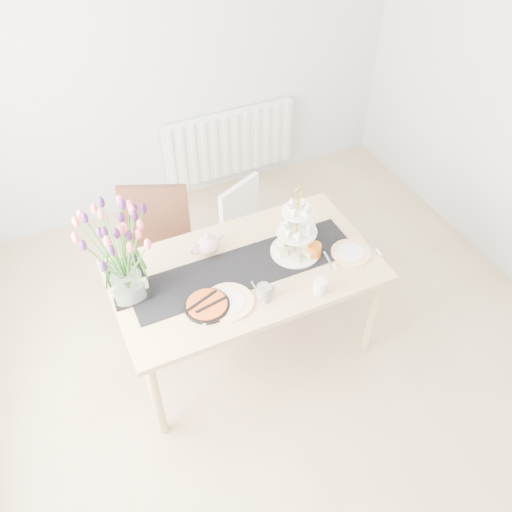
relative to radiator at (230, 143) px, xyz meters
name	(u,v)px	position (x,y,z in m)	size (l,w,h in m)	color
room_shell	(305,238)	(-0.50, -2.19, 0.85)	(4.50, 4.50, 4.50)	tan
radiator	(230,143)	(0.00, 0.00, 0.00)	(1.20, 0.08, 0.60)	white
dining_table	(245,277)	(-0.63, -1.76, 0.22)	(1.60, 0.90, 0.75)	tan
chair_brown	(156,242)	(-1.00, -1.08, 0.10)	(0.61, 0.61, 0.93)	#361C13
chair_white	(250,227)	(-0.31, -1.11, 0.01)	(0.52, 0.52, 0.79)	white
table_runner	(245,268)	(-0.63, -1.76, 0.30)	(1.40, 0.35, 0.01)	black
tulip_vase	(117,242)	(-1.32, -1.67, 0.71)	(0.73, 0.73, 0.63)	silver
cake_stand	(296,237)	(-0.29, -1.76, 0.43)	(0.31, 0.31, 0.45)	gold
teapot	(208,245)	(-0.78, -1.54, 0.37)	(0.23, 0.19, 0.15)	silver
cream_jug	(306,229)	(-0.15, -1.64, 0.35)	(0.10, 0.10, 0.10)	white
tart_tin	(207,305)	(-0.95, -1.95, 0.31)	(0.26, 0.26, 0.03)	black
mug_grey	(264,293)	(-0.64, -2.02, 0.35)	(0.08, 0.08, 0.10)	gray
mug_white	(320,286)	(-0.32, -2.11, 0.34)	(0.08, 0.08, 0.09)	silver
mug_orange	(314,251)	(-0.21, -1.84, 0.35)	(0.08, 0.08, 0.10)	#CA5B16
plate_left	(228,302)	(-0.83, -1.97, 0.31)	(0.29, 0.29, 0.01)	white
plate_right	(351,253)	(0.01, -1.91, 0.31)	(0.25, 0.25, 0.01)	white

